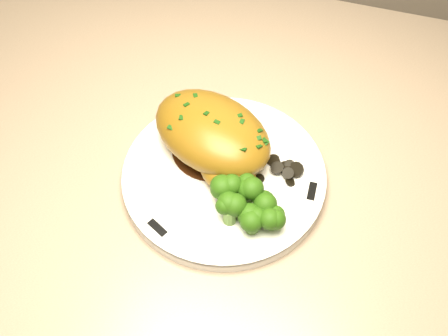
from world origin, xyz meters
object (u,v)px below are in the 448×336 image
(counter, at_px, (65,236))
(chicken_breast, at_px, (214,137))
(broccoli_florets, at_px, (249,204))
(plate, at_px, (224,177))

(counter, distance_m, chicken_breast, 0.60)
(chicken_breast, xyz_separation_m, broccoli_florets, (0.06, -0.07, -0.01))
(plate, xyz_separation_m, broccoli_florets, (0.04, -0.05, 0.03))
(counter, bearing_deg, broccoli_florets, -16.28)
(broccoli_florets, bearing_deg, counter, 163.72)
(broccoli_florets, bearing_deg, plate, 132.61)
(counter, distance_m, broccoli_florets, 0.64)
(chicken_breast, bearing_deg, counter, -163.98)
(chicken_breast, relative_size, broccoli_florets, 2.31)
(counter, bearing_deg, chicken_breast, -7.56)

